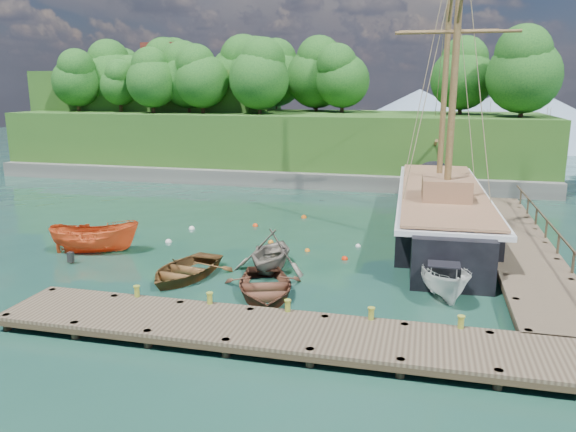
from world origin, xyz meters
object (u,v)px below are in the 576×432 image
cabin_boat_white (442,295)px  schooner (441,213)px  rowboat_2 (264,295)px  motorboat_orange (96,253)px  rowboat_0 (185,277)px  rowboat_1 (271,271)px

cabin_boat_white → schooner: schooner is taller
cabin_boat_white → rowboat_2: bearing=179.6°
rowboat_2 → schooner: size_ratio=0.17×
motorboat_orange → cabin_boat_white: motorboat_orange is taller
rowboat_0 → rowboat_1: (3.55, 1.86, 0.00)m
motorboat_orange → cabin_boat_white: 17.65m
rowboat_0 → cabin_boat_white: (11.38, 0.55, 0.00)m
cabin_boat_white → rowboat_1: bearing=155.8°
rowboat_0 → motorboat_orange: motorboat_orange is taller
rowboat_0 → rowboat_2: bearing=-8.1°
cabin_boat_white → motorboat_orange: bearing=159.1°
cabin_boat_white → schooner: 10.91m
cabin_boat_white → rowboat_0: bearing=168.1°
cabin_boat_white → schooner: size_ratio=0.16×
rowboat_1 → rowboat_0: bearing=-149.9°
rowboat_0 → rowboat_1: 4.01m
rowboat_2 → cabin_boat_white: 7.45m
rowboat_2 → rowboat_0: bearing=144.4°
rowboat_2 → cabin_boat_white: bearing=-4.1°
rowboat_2 → motorboat_orange: size_ratio=1.03×
rowboat_0 → schooner: bearing=54.0°
rowboat_1 → rowboat_2: bearing=-76.5°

